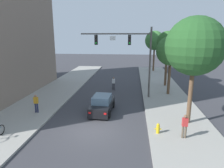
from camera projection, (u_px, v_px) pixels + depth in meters
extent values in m
plane|color=#38383D|center=(93.00, 131.00, 14.91)|extent=(120.00, 120.00, 0.00)
cube|color=#99968E|center=(10.00, 126.00, 15.55)|extent=(5.00, 60.00, 0.15)
cube|color=#99968E|center=(184.00, 134.00, 14.24)|extent=(5.00, 60.00, 0.15)
cylinder|color=#514C47|center=(150.00, 63.00, 21.64)|extent=(0.20, 0.20, 7.50)
cylinder|color=#514C47|center=(116.00, 34.00, 21.29)|extent=(7.41, 0.14, 0.14)
cube|color=black|center=(130.00, 40.00, 21.29)|extent=(0.32, 0.28, 1.05)
sphere|color=#2D2823|center=(130.00, 37.00, 21.07)|extent=(0.18, 0.18, 0.18)
sphere|color=#2D2823|center=(130.00, 40.00, 21.15)|extent=(0.18, 0.18, 0.18)
sphere|color=green|center=(129.00, 43.00, 21.22)|extent=(0.18, 0.18, 0.18)
cube|color=black|center=(96.00, 40.00, 21.65)|extent=(0.32, 0.28, 1.05)
sphere|color=#2D2823|center=(96.00, 37.00, 21.43)|extent=(0.18, 0.18, 0.18)
sphere|color=#2D2823|center=(96.00, 40.00, 21.50)|extent=(0.18, 0.18, 0.18)
sphere|color=green|center=(96.00, 43.00, 21.58)|extent=(0.18, 0.18, 0.18)
cube|color=white|center=(113.00, 38.00, 21.41)|extent=(0.60, 0.03, 0.44)
cube|color=black|center=(102.00, 106.00, 18.43)|extent=(1.89, 4.27, 0.80)
cube|color=slate|center=(102.00, 99.00, 18.11)|extent=(1.59, 2.07, 0.64)
cylinder|color=black|center=(97.00, 103.00, 19.85)|extent=(0.25, 0.65, 0.64)
cylinder|color=black|center=(113.00, 104.00, 19.62)|extent=(0.25, 0.65, 0.64)
cylinder|color=black|center=(90.00, 113.00, 17.35)|extent=(0.25, 0.65, 0.64)
cylinder|color=black|center=(109.00, 114.00, 17.11)|extent=(0.25, 0.65, 0.64)
cube|color=red|center=(90.00, 113.00, 16.45)|extent=(0.20, 0.05, 0.14)
cube|color=red|center=(105.00, 114.00, 16.27)|extent=(0.20, 0.05, 0.14)
cylinder|color=#232847|center=(36.00, 108.00, 17.92)|extent=(0.14, 0.14, 0.85)
cylinder|color=#232847|center=(38.00, 108.00, 17.90)|extent=(0.14, 0.14, 0.85)
cube|color=orange|center=(36.00, 100.00, 17.75)|extent=(0.36, 0.22, 0.56)
sphere|color=#9E7051|center=(35.00, 96.00, 17.65)|extent=(0.22, 0.22, 0.22)
cylinder|color=#333338|center=(113.00, 86.00, 25.93)|extent=(0.14, 0.14, 0.85)
cylinder|color=#333338|center=(114.00, 86.00, 25.91)|extent=(0.14, 0.14, 0.85)
cube|color=silver|center=(114.00, 81.00, 25.75)|extent=(0.36, 0.22, 0.56)
sphere|color=brown|center=(114.00, 78.00, 25.66)|extent=(0.22, 0.22, 0.22)
cylinder|color=brown|center=(183.00, 132.00, 13.47)|extent=(0.14, 0.14, 0.85)
cylinder|color=brown|center=(186.00, 132.00, 13.45)|extent=(0.14, 0.14, 0.85)
cube|color=#B72D2D|center=(185.00, 122.00, 13.30)|extent=(0.36, 0.22, 0.56)
sphere|color=brown|center=(186.00, 116.00, 13.20)|extent=(0.22, 0.22, 0.22)
torus|color=black|center=(1.00, 130.00, 13.90)|extent=(0.07, 0.72, 0.72)
cylinder|color=gold|center=(158.00, 129.00, 14.17)|extent=(0.24, 0.24, 0.55)
sphere|color=gold|center=(158.00, 125.00, 14.09)|extent=(0.22, 0.22, 0.22)
cylinder|color=gold|center=(155.00, 129.00, 14.18)|extent=(0.12, 0.09, 0.09)
cylinder|color=gold|center=(161.00, 129.00, 14.14)|extent=(0.12, 0.09, 0.09)
cylinder|color=brown|center=(190.00, 96.00, 15.45)|extent=(0.32, 0.32, 4.30)
sphere|color=#235123|center=(195.00, 46.00, 14.56)|extent=(4.26, 4.26, 4.26)
cylinder|color=brown|center=(169.00, 78.00, 23.24)|extent=(0.32, 0.32, 3.75)
sphere|color=#387033|center=(171.00, 51.00, 22.51)|extent=(3.29, 3.29, 3.29)
cylinder|color=brown|center=(166.00, 68.00, 27.16)|extent=(0.32, 0.32, 4.65)
sphere|color=#2D6028|center=(168.00, 42.00, 26.35)|extent=(2.92, 2.92, 2.92)
cylinder|color=brown|center=(154.00, 59.00, 38.40)|extent=(0.32, 0.32, 4.34)
sphere|color=#387033|center=(155.00, 40.00, 37.57)|extent=(3.56, 3.56, 3.56)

